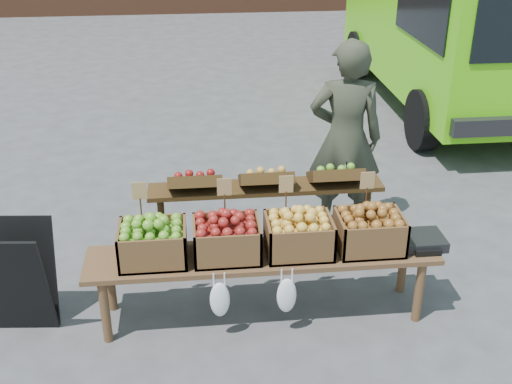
{
  "coord_description": "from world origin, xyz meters",
  "views": [
    {
      "loc": [
        -0.95,
        -3.7,
        3.17
      ],
      "look_at": [
        -0.45,
        0.96,
        0.85
      ],
      "focal_mm": 45.0,
      "sensor_mm": 36.0,
      "label": 1
    }
  ],
  "objects_px": {
    "crate_green_apples": "(370,232)",
    "weighing_scale": "(422,240)",
    "crate_russet_pears": "(227,240)",
    "crate_golden_apples": "(153,244)",
    "chalkboard_sign": "(13,279)",
    "back_table": "(266,214)",
    "display_bench": "(263,284)",
    "crate_red_apples": "(299,236)",
    "delivery_van": "(461,26)",
    "vendor": "(345,139)"
  },
  "relations": [
    {
      "from": "crate_green_apples",
      "to": "weighing_scale",
      "type": "distance_m",
      "value": 0.44
    },
    {
      "from": "crate_russet_pears",
      "to": "weighing_scale",
      "type": "height_order",
      "value": "crate_russet_pears"
    },
    {
      "from": "crate_golden_apples",
      "to": "crate_russet_pears",
      "type": "bearing_deg",
      "value": 0.0
    },
    {
      "from": "chalkboard_sign",
      "to": "crate_green_apples",
      "type": "distance_m",
      "value": 2.73
    },
    {
      "from": "back_table",
      "to": "crate_green_apples",
      "type": "height_order",
      "value": "back_table"
    },
    {
      "from": "display_bench",
      "to": "crate_golden_apples",
      "type": "xyz_separation_m",
      "value": [
        -0.82,
        0.0,
        0.42
      ]
    },
    {
      "from": "crate_red_apples",
      "to": "crate_russet_pears",
      "type": "bearing_deg",
      "value": 180.0
    },
    {
      "from": "delivery_van",
      "to": "vendor",
      "type": "xyz_separation_m",
      "value": [
        -2.54,
        -3.58,
        -0.25
      ]
    },
    {
      "from": "crate_red_apples",
      "to": "weighing_scale",
      "type": "distance_m",
      "value": 0.98
    },
    {
      "from": "weighing_scale",
      "to": "chalkboard_sign",
      "type": "bearing_deg",
      "value": 179.23
    },
    {
      "from": "chalkboard_sign",
      "to": "crate_green_apples",
      "type": "height_order",
      "value": "chalkboard_sign"
    },
    {
      "from": "delivery_van",
      "to": "chalkboard_sign",
      "type": "bearing_deg",
      "value": -137.73
    },
    {
      "from": "back_table",
      "to": "crate_red_apples",
      "type": "height_order",
      "value": "back_table"
    },
    {
      "from": "back_table",
      "to": "weighing_scale",
      "type": "bearing_deg",
      "value": -32.23
    },
    {
      "from": "delivery_van",
      "to": "crate_russet_pears",
      "type": "distance_m",
      "value": 6.2
    },
    {
      "from": "back_table",
      "to": "crate_russet_pears",
      "type": "height_order",
      "value": "back_table"
    },
    {
      "from": "back_table",
      "to": "crate_red_apples",
      "type": "bearing_deg",
      "value": -76.94
    },
    {
      "from": "vendor",
      "to": "crate_russet_pears",
      "type": "distance_m",
      "value": 1.82
    },
    {
      "from": "crate_golden_apples",
      "to": "crate_green_apples",
      "type": "distance_m",
      "value": 1.65
    },
    {
      "from": "vendor",
      "to": "back_table",
      "type": "distance_m",
      "value": 1.12
    },
    {
      "from": "vendor",
      "to": "weighing_scale",
      "type": "height_order",
      "value": "vendor"
    },
    {
      "from": "back_table",
      "to": "chalkboard_sign",
      "type": "bearing_deg",
      "value": -161.27
    },
    {
      "from": "crate_golden_apples",
      "to": "crate_red_apples",
      "type": "height_order",
      "value": "same"
    },
    {
      "from": "vendor",
      "to": "crate_russet_pears",
      "type": "height_order",
      "value": "vendor"
    },
    {
      "from": "crate_green_apples",
      "to": "weighing_scale",
      "type": "xyz_separation_m",
      "value": [
        0.43,
        0.0,
        -0.1
      ]
    },
    {
      "from": "crate_red_apples",
      "to": "weighing_scale",
      "type": "relative_size",
      "value": 1.47
    },
    {
      "from": "crate_green_apples",
      "to": "chalkboard_sign",
      "type": "bearing_deg",
      "value": 179.11
    },
    {
      "from": "vendor",
      "to": "crate_green_apples",
      "type": "bearing_deg",
      "value": 95.0
    },
    {
      "from": "crate_golden_apples",
      "to": "crate_russet_pears",
      "type": "distance_m",
      "value": 0.55
    },
    {
      "from": "delivery_van",
      "to": "crate_russet_pears",
      "type": "bearing_deg",
      "value": -127.32
    },
    {
      "from": "display_bench",
      "to": "crate_golden_apples",
      "type": "height_order",
      "value": "crate_golden_apples"
    },
    {
      "from": "crate_golden_apples",
      "to": "weighing_scale",
      "type": "xyz_separation_m",
      "value": [
        2.08,
        0.0,
        -0.1
      ]
    },
    {
      "from": "delivery_van",
      "to": "crate_green_apples",
      "type": "bearing_deg",
      "value": -118.31
    },
    {
      "from": "chalkboard_sign",
      "to": "weighing_scale",
      "type": "xyz_separation_m",
      "value": [
        3.14,
        -0.04,
        0.16
      ]
    },
    {
      "from": "delivery_van",
      "to": "weighing_scale",
      "type": "distance_m",
      "value": 5.43
    },
    {
      "from": "crate_red_apples",
      "to": "weighing_scale",
      "type": "bearing_deg",
      "value": 0.0
    },
    {
      "from": "vendor",
      "to": "crate_red_apples",
      "type": "bearing_deg",
      "value": 73.44
    },
    {
      "from": "back_table",
      "to": "crate_green_apples",
      "type": "bearing_deg",
      "value": -45.12
    },
    {
      "from": "vendor",
      "to": "weighing_scale",
      "type": "relative_size",
      "value": 5.57
    },
    {
      "from": "delivery_van",
      "to": "crate_green_apples",
      "type": "xyz_separation_m",
      "value": [
        -2.65,
        -4.92,
        -0.48
      ]
    },
    {
      "from": "crate_green_apples",
      "to": "vendor",
      "type": "bearing_deg",
      "value": 85.33
    },
    {
      "from": "chalkboard_sign",
      "to": "crate_red_apples",
      "type": "distance_m",
      "value": 2.18
    },
    {
      "from": "display_bench",
      "to": "weighing_scale",
      "type": "relative_size",
      "value": 7.94
    },
    {
      "from": "chalkboard_sign",
      "to": "crate_russet_pears",
      "type": "xyz_separation_m",
      "value": [
        1.62,
        -0.04,
        0.26
      ]
    },
    {
      "from": "chalkboard_sign",
      "to": "crate_red_apples",
      "type": "relative_size",
      "value": 1.79
    },
    {
      "from": "crate_golden_apples",
      "to": "crate_green_apples",
      "type": "bearing_deg",
      "value": 0.0
    },
    {
      "from": "chalkboard_sign",
      "to": "weighing_scale",
      "type": "relative_size",
      "value": 2.63
    },
    {
      "from": "delivery_van",
      "to": "vendor",
      "type": "relative_size",
      "value": 2.81
    },
    {
      "from": "chalkboard_sign",
      "to": "crate_russet_pears",
      "type": "relative_size",
      "value": 1.79
    },
    {
      "from": "chalkboard_sign",
      "to": "crate_golden_apples",
      "type": "height_order",
      "value": "chalkboard_sign"
    }
  ]
}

